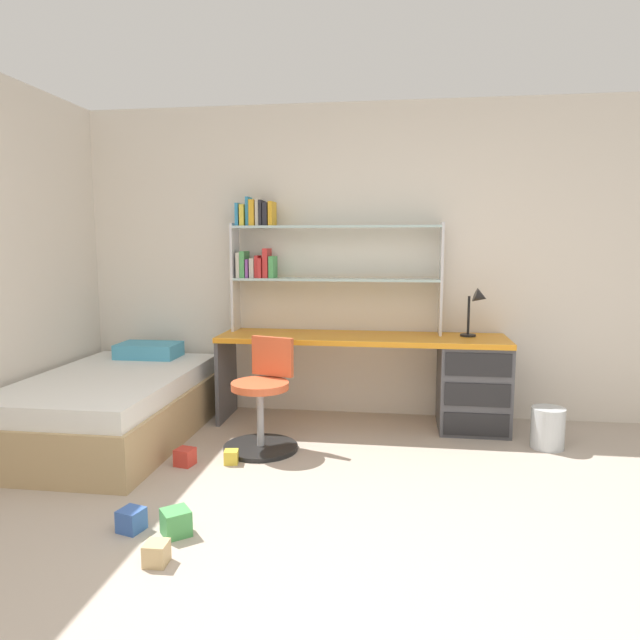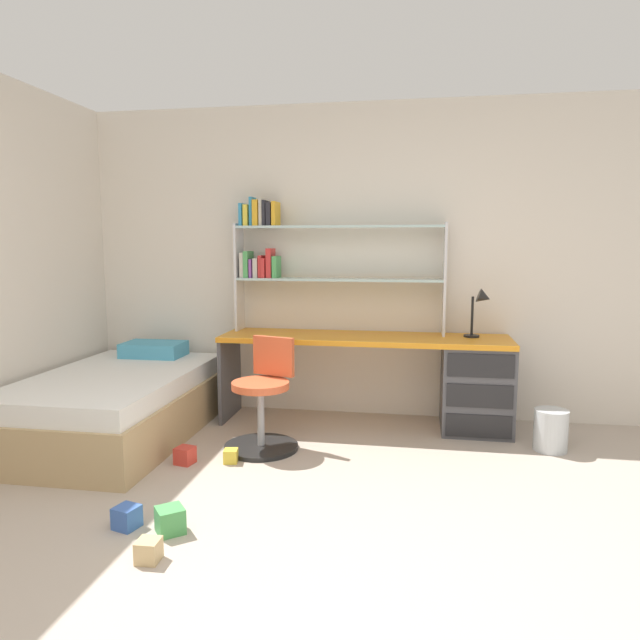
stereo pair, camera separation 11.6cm
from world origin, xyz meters
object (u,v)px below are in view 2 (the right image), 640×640
at_px(waste_bin, 551,430).
at_px(toy_block_red_3, 185,455).
at_px(bed_platform, 116,404).
at_px(toy_block_yellow_1, 231,456).
at_px(swivel_chair, 263,406).
at_px(toy_block_green_4, 170,520).
at_px(toy_block_natural_2, 149,551).
at_px(bookshelf_hutch, 305,253).
at_px(toy_block_blue_0, 127,517).
at_px(desk, 443,377).
at_px(desk_lamp, 481,305).

xyz_separation_m(waste_bin, toy_block_red_3, (-2.42, -0.67, -0.09)).
relative_size(bed_platform, toy_block_yellow_1, 20.54).
height_order(swivel_chair, waste_bin, swivel_chair).
distance_m(toy_block_red_3, toy_block_green_4, 0.92).
xyz_separation_m(waste_bin, toy_block_natural_2, (-2.11, -1.80, -0.09)).
xyz_separation_m(toy_block_natural_2, toy_block_green_4, (-0.01, 0.26, 0.01)).
xyz_separation_m(bookshelf_hutch, toy_block_red_3, (-0.56, -1.21, -1.31)).
bearing_deg(waste_bin, toy_block_green_4, -144.09).
height_order(toy_block_natural_2, toy_block_red_3, toy_block_red_3).
relative_size(toy_block_natural_2, toy_block_green_4, 0.79).
relative_size(toy_block_blue_0, toy_block_natural_2, 1.11).
distance_m(desk, swivel_chair, 1.43).
relative_size(desk, bed_platform, 1.24).
distance_m(bed_platform, toy_block_yellow_1, 1.09).
bearing_deg(desk, toy_block_red_3, -148.23).
height_order(swivel_chair, toy_block_red_3, swivel_chair).
bearing_deg(desk, bookshelf_hutch, 171.66).
bearing_deg(bookshelf_hutch, toy_block_red_3, -115.08).
bearing_deg(swivel_chair, toy_block_natural_2, -94.67).
xyz_separation_m(bookshelf_hutch, desk_lamp, (1.39, -0.11, -0.39)).
relative_size(bookshelf_hutch, toy_block_natural_2, 16.77).
relative_size(swivel_chair, toy_block_natural_2, 7.63).
bearing_deg(toy_block_natural_2, swivel_chair, 85.33).
xyz_separation_m(swivel_chair, toy_block_red_3, (-0.43, -0.38, -0.25)).
xyz_separation_m(toy_block_red_3, toy_block_green_4, (0.29, -0.87, 0.01)).
bearing_deg(waste_bin, bed_platform, -175.70).
distance_m(desk, toy_block_red_3, 2.01).
bearing_deg(waste_bin, bookshelf_hutch, 163.68).
distance_m(bookshelf_hutch, toy_block_red_3, 1.87).
xyz_separation_m(desk_lamp, toy_block_red_3, (-1.96, -1.10, -0.91)).
height_order(desk_lamp, waste_bin, desk_lamp).
distance_m(bed_platform, toy_block_natural_2, 1.88).
relative_size(toy_block_yellow_1, toy_block_red_3, 0.80).
height_order(toy_block_blue_0, toy_block_green_4, toy_block_green_4).
bearing_deg(bed_platform, desk, 14.33).
height_order(toy_block_yellow_1, toy_block_red_3, toy_block_red_3).
relative_size(desk_lamp, bed_platform, 0.21).
bearing_deg(swivel_chair, bookshelf_hutch, 80.67).
relative_size(desk, waste_bin, 7.79).
bearing_deg(toy_block_red_3, toy_block_green_4, -71.58).
xyz_separation_m(bookshelf_hutch, toy_block_yellow_1, (-0.27, -1.14, -1.32)).
bearing_deg(toy_block_natural_2, bookshelf_hutch, 83.67).
relative_size(swivel_chair, toy_block_red_3, 6.99).
xyz_separation_m(toy_block_blue_0, toy_block_yellow_1, (0.24, 0.93, -0.01)).
height_order(desk, desk_lamp, desk_lamp).
xyz_separation_m(toy_block_natural_2, toy_block_red_3, (-0.30, 1.14, 0.00)).
distance_m(swivel_chair, bed_platform, 1.15).
bearing_deg(bed_platform, bookshelf_hutch, 31.24).
xyz_separation_m(toy_block_yellow_1, toy_block_green_4, (0.00, -0.94, 0.02)).
relative_size(bed_platform, waste_bin, 6.29).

